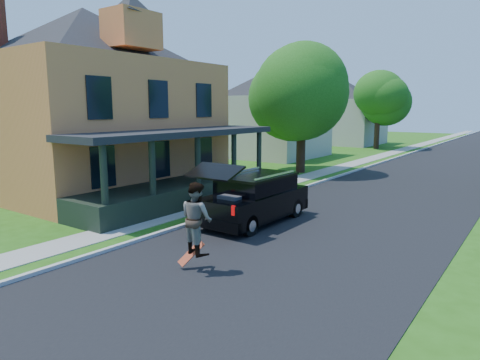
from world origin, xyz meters
The scene contains 13 objects.
ground centered at (0.00, 0.00, 0.00)m, with size 140.00×140.00×0.00m, color #285711.
street centered at (0.00, 20.00, 0.00)m, with size 8.00×120.00×0.02m, color black.
curb centered at (-4.05, 20.00, 0.00)m, with size 0.15×120.00×0.12m, color #ADADA7.
sidewalk centered at (-5.60, 20.00, 0.00)m, with size 1.30×120.00×0.03m, color gray.
front_walk centered at (-9.50, 6.00, 0.00)m, with size 6.50×1.20×0.03m, color gray.
main_house centered at (-12.80, 5.99, 4.92)m, with size 15.56×15.56×10.10m.
neighbor_house_mid centered at (-13.50, 24.00, 4.19)m, with size 12.78×12.78×8.30m.
neighbor_house_far centered at (-13.50, 40.00, 4.19)m, with size 12.78×12.78×8.30m.
black_suv centered at (-2.45, 5.17, 0.88)m, with size 1.94×4.93×2.29m.
skateboarder centered at (-1.00, 0.46, 1.37)m, with size 1.02×0.89×1.78m.
skateboard centered at (-1.25, 0.52, 0.39)m, with size 0.51×0.54×0.63m.
tree_left_mid centered at (-6.87, 17.06, 5.47)m, with size 6.15×6.12×8.63m.
tree_left_far centered at (-8.24, 36.01, 5.33)m, with size 6.42×6.16×7.99m.
Camera 1 is at (5.74, -7.14, 4.00)m, focal length 32.00 mm.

